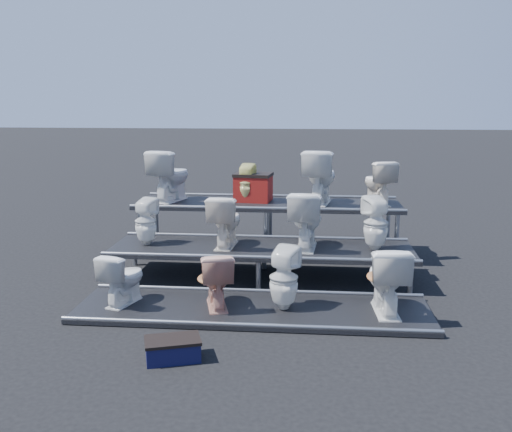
# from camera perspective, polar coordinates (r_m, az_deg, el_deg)

# --- Properties ---
(ground) EXTENTS (80.00, 80.00, 0.00)m
(ground) POSITION_cam_1_polar(r_m,az_deg,el_deg) (8.12, 0.55, -6.26)
(ground) COLOR black
(ground) RESTS_ON ground
(tier_front) EXTENTS (4.20, 1.20, 0.06)m
(tier_front) POSITION_cam_1_polar(r_m,az_deg,el_deg) (6.89, -0.36, -9.35)
(tier_front) COLOR black
(tier_front) RESTS_ON ground
(tier_mid) EXTENTS (4.20, 1.20, 0.46)m
(tier_mid) POSITION_cam_1_polar(r_m,az_deg,el_deg) (8.05, 0.55, -4.70)
(tier_mid) COLOR black
(tier_mid) RESTS_ON ground
(tier_back) EXTENTS (4.20, 1.20, 0.86)m
(tier_back) POSITION_cam_1_polar(r_m,az_deg,el_deg) (9.25, 1.22, -1.24)
(tier_back) COLOR black
(tier_back) RESTS_ON ground
(toilet_0) EXTENTS (0.53, 0.71, 0.64)m
(toilet_0) POSITION_cam_1_polar(r_m,az_deg,el_deg) (7.09, -13.16, -6.05)
(toilet_0) COLOR white
(toilet_0) RESTS_ON tier_front
(toilet_1) EXTENTS (0.53, 0.74, 0.68)m
(toilet_1) POSITION_cam_1_polar(r_m,az_deg,el_deg) (6.82, -4.02, -6.29)
(toilet_1) COLOR tan
(toilet_1) RESTS_ON tier_front
(toilet_2) EXTENTS (0.43, 0.44, 0.75)m
(toilet_2) POSITION_cam_1_polar(r_m,az_deg,el_deg) (6.73, 2.80, -6.22)
(toilet_2) COLOR white
(toilet_2) RESTS_ON tier_front
(toilet_3) EXTENTS (0.49, 0.81, 0.81)m
(toilet_3) POSITION_cam_1_polar(r_m,az_deg,el_deg) (6.77, 12.91, -6.13)
(toilet_3) COLOR white
(toilet_3) RESTS_ON tier_front
(toilet_4) EXTENTS (0.37, 0.37, 0.67)m
(toilet_4) POSITION_cam_1_polar(r_m,az_deg,el_deg) (8.21, -10.97, -0.54)
(toilet_4) COLOR white
(toilet_4) RESTS_ON tier_mid
(toilet_5) EXTENTS (0.46, 0.75, 0.73)m
(toilet_5) POSITION_cam_1_polar(r_m,az_deg,el_deg) (7.96, -3.08, -0.48)
(toilet_5) COLOR white
(toilet_5) RESTS_ON tier_mid
(toilet_6) EXTENTS (0.52, 0.83, 0.81)m
(toilet_6) POSITION_cam_1_polar(r_m,az_deg,el_deg) (7.87, 5.01, -0.36)
(toilet_6) COLOR white
(toilet_6) RESTS_ON tier_mid
(toilet_7) EXTENTS (0.43, 0.43, 0.74)m
(toilet_7) POSITION_cam_1_polar(r_m,az_deg,el_deg) (7.93, 11.89, -0.73)
(toilet_7) COLOR white
(toilet_7) RESTS_ON tier_mid
(toilet_8) EXTENTS (0.68, 0.92, 0.83)m
(toilet_8) POSITION_cam_1_polar(r_m,az_deg,el_deg) (9.35, -8.57, 4.04)
(toilet_8) COLOR white
(toilet_8) RESTS_ON tier_back
(toilet_9) EXTENTS (0.32, 0.32, 0.62)m
(toilet_9) POSITION_cam_1_polar(r_m,az_deg,el_deg) (9.15, -0.95, 3.31)
(toilet_9) COLOR #E9E58A
(toilet_9) RESTS_ON tier_back
(toilet_10) EXTENTS (0.62, 0.91, 0.86)m
(toilet_10) POSITION_cam_1_polar(r_m,az_deg,el_deg) (9.08, 6.43, 3.95)
(toilet_10) COLOR white
(toilet_10) RESTS_ON tier_back
(toilet_11) EXTENTS (0.56, 0.76, 0.70)m
(toilet_11) POSITION_cam_1_polar(r_m,az_deg,el_deg) (9.15, 12.11, 3.31)
(toilet_11) COLOR white
(toilet_11) RESTS_ON tier_back
(red_crate) EXTENTS (0.62, 0.52, 0.41)m
(red_crate) POSITION_cam_1_polar(r_m,az_deg,el_deg) (9.25, -0.28, 2.76)
(red_crate) COLOR maroon
(red_crate) RESTS_ON tier_back
(step_stool) EXTENTS (0.59, 0.46, 0.19)m
(step_stool) POSITION_cam_1_polar(r_m,az_deg,el_deg) (5.76, -8.31, -13.17)
(step_stool) COLOR #0E0F33
(step_stool) RESTS_ON ground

